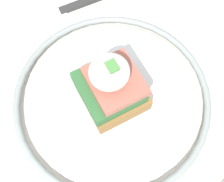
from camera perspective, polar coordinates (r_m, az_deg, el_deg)
ground_plane at (r=1.14m, az=1.79°, el=-16.36°), size 6.00×6.00×0.00m
dining_table at (r=0.54m, az=3.70°, el=-8.01°), size 1.01×0.87×0.72m
plate at (r=0.43m, az=0.00°, el=-1.44°), size 0.27×0.27×0.02m
sandwich at (r=0.40m, az=-0.20°, el=0.96°), size 0.08×0.08×0.09m
knife at (r=0.53m, az=-7.86°, el=14.75°), size 0.03×0.19×0.01m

